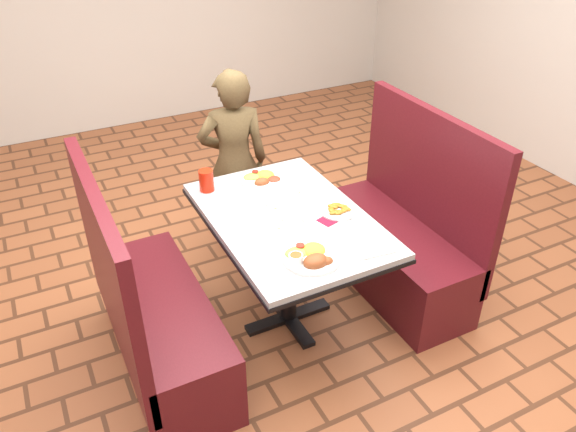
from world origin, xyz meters
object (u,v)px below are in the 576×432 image
at_px(plantain_plate, 338,210).
at_px(dining_table, 288,231).
at_px(booth_bench_right, 399,241).
at_px(red_tumbler, 206,181).
at_px(diner_person, 234,162).
at_px(far_dinner_plate, 263,177).
at_px(booth_bench_left, 154,319).
at_px(near_dinner_plate, 311,254).

bearing_deg(plantain_plate, dining_table, 161.08).
distance_m(booth_bench_right, red_tumbler, 1.28).
bearing_deg(red_tumbler, booth_bench_right, -23.31).
relative_size(diner_person, far_dinner_plate, 4.78).
bearing_deg(booth_bench_right, booth_bench_left, 180.00).
distance_m(dining_table, plantain_plate, 0.30).
bearing_deg(dining_table, near_dinner_plate, -101.44).
relative_size(booth_bench_left, plantain_plate, 6.07).
bearing_deg(near_dinner_plate, dining_table, 78.56).
bearing_deg(plantain_plate, booth_bench_left, 175.15).
xyz_separation_m(booth_bench_left, near_dinner_plate, (0.72, -0.40, 0.45)).
xyz_separation_m(booth_bench_right, red_tumbler, (-1.09, 0.47, 0.48)).
distance_m(dining_table, booth_bench_right, 0.86).
bearing_deg(diner_person, booth_bench_left, 59.96).
bearing_deg(red_tumbler, dining_table, -58.00).
distance_m(booth_bench_right, plantain_plate, 0.69).
xyz_separation_m(booth_bench_left, booth_bench_right, (1.60, 0.00, 0.00)).
bearing_deg(diner_person, far_dinner_plate, 102.02).
relative_size(near_dinner_plate, far_dinner_plate, 1.07).
height_order(booth_bench_left, red_tumbler, booth_bench_left).
height_order(dining_table, plantain_plate, plantain_plate).
relative_size(dining_table, diner_person, 0.93).
height_order(booth_bench_left, far_dinner_plate, booth_bench_left).
height_order(booth_bench_right, plantain_plate, booth_bench_right).
distance_m(far_dinner_plate, red_tumbler, 0.35).
distance_m(near_dinner_plate, plantain_plate, 0.47).
distance_m(near_dinner_plate, far_dinner_plate, 0.84).
xyz_separation_m(booth_bench_left, red_tumbler, (0.50, 0.47, 0.48)).
height_order(booth_bench_left, diner_person, diner_person).
distance_m(booth_bench_left, red_tumbler, 0.84).
distance_m(diner_person, red_tumbler, 0.59).
distance_m(diner_person, near_dinner_plate, 1.33).
bearing_deg(booth_bench_right, far_dinner_plate, 150.27).
relative_size(plantain_plate, red_tumbler, 1.54).
distance_m(plantain_plate, red_tumbler, 0.79).
height_order(booth_bench_right, diner_person, diner_person).
height_order(dining_table, booth_bench_left, booth_bench_left).
xyz_separation_m(booth_bench_left, far_dinner_plate, (0.85, 0.43, 0.45)).
height_order(diner_person, red_tumbler, diner_person).
bearing_deg(dining_table, far_dinner_plate, 83.73).
bearing_deg(booth_bench_left, red_tumbler, 43.04).
bearing_deg(booth_bench_right, dining_table, 180.00).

